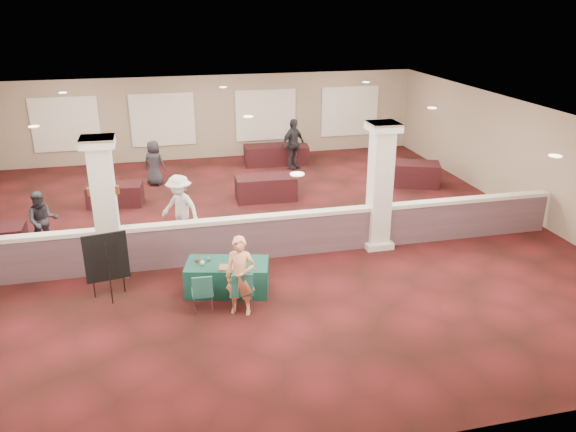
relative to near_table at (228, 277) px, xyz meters
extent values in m
plane|color=#491215|center=(1.03, 3.00, -0.34)|extent=(16.00, 16.00, 0.00)
cube|color=gray|center=(1.03, 11.00, 1.26)|extent=(16.00, 0.04, 3.20)
cube|color=gray|center=(1.03, -5.00, 1.26)|extent=(16.00, 0.04, 3.20)
cube|color=gray|center=(9.03, 3.00, 1.26)|extent=(0.04, 16.00, 3.20)
cube|color=silver|center=(1.03, 3.00, 2.86)|extent=(16.00, 16.00, 0.02)
cube|color=#543942|center=(1.03, 1.50, 0.16)|extent=(15.60, 0.20, 1.00)
cube|color=beige|center=(1.03, 1.50, 0.71)|extent=(15.60, 0.28, 0.10)
cube|color=white|center=(-2.47, 1.50, 1.26)|extent=(0.50, 0.50, 3.20)
cube|color=white|center=(-2.47, 1.50, -0.26)|extent=(0.70, 0.70, 0.16)
cube|color=white|center=(-2.47, 1.50, 2.76)|extent=(0.72, 0.72, 0.20)
cube|color=white|center=(4.03, 1.50, 1.26)|extent=(0.50, 0.50, 3.20)
cube|color=white|center=(4.03, 1.50, -0.26)|extent=(0.70, 0.70, 0.16)
cube|color=white|center=(4.03, 1.50, 2.76)|extent=(0.72, 0.72, 0.20)
cylinder|color=brown|center=(-2.75, 1.50, 1.66)|extent=(0.12, 0.12, 0.18)
cylinder|color=white|center=(-2.75, 1.50, 1.66)|extent=(0.09, 0.09, 0.10)
cylinder|color=brown|center=(-2.19, 1.50, 1.66)|extent=(0.12, 0.12, 0.18)
cylinder|color=white|center=(-2.19, 1.50, 1.66)|extent=(0.09, 0.09, 0.10)
cube|color=#103C2E|center=(0.00, 0.00, 0.00)|extent=(1.91, 1.27, 0.67)
cube|color=#216061|center=(0.19, -0.82, 0.10)|extent=(0.49, 0.49, 0.06)
cube|color=#216061|center=(0.17, -1.03, 0.35)|extent=(0.43, 0.09, 0.43)
cylinder|color=slate|center=(-0.01, -0.99, -0.13)|extent=(0.03, 0.03, 0.41)
cylinder|color=slate|center=(0.35, -1.03, -0.13)|extent=(0.03, 0.03, 0.41)
cylinder|color=slate|center=(0.02, -0.62, -0.13)|extent=(0.03, 0.03, 0.41)
cylinder|color=slate|center=(0.39, -0.66, -0.13)|extent=(0.03, 0.03, 0.41)
cube|color=#216061|center=(-0.60, -0.67, 0.08)|extent=(0.44, 0.44, 0.06)
cube|color=#216061|center=(-0.60, -0.86, 0.31)|extent=(0.41, 0.06, 0.40)
cylinder|color=slate|center=(-0.78, -0.83, -0.14)|extent=(0.02, 0.02, 0.39)
cylinder|color=slate|center=(-0.43, -0.85, -0.14)|extent=(0.02, 0.02, 0.39)
cylinder|color=slate|center=(-0.76, -0.48, -0.14)|extent=(0.02, 0.02, 0.39)
cylinder|color=slate|center=(-0.41, -0.50, -0.14)|extent=(0.02, 0.02, 0.39)
cube|color=black|center=(-2.45, 0.24, 0.63)|extent=(0.88, 0.20, 1.06)
cylinder|color=black|center=(-2.79, 0.38, 0.37)|extent=(0.03, 0.03, 1.41)
cylinder|color=black|center=(-2.18, 0.49, 0.37)|extent=(0.03, 0.03, 1.41)
cylinder|color=black|center=(-2.42, 0.02, 0.37)|extent=(0.03, 0.03, 1.41)
imported|color=#E39562|center=(0.15, -0.95, 0.49)|extent=(0.70, 0.58, 1.66)
cube|color=black|center=(1.95, 5.64, 0.04)|extent=(1.88, 0.99, 0.75)
cube|color=black|center=(6.99, 5.96, 0.05)|extent=(2.12, 1.58, 0.77)
cube|color=black|center=(-2.63, 6.20, -0.01)|extent=(1.70, 0.99, 0.65)
cube|color=black|center=(2.83, 9.50, 0.03)|extent=(1.86, 0.99, 0.74)
cube|color=black|center=(3.53, 9.50, 0.00)|extent=(1.78, 1.07, 0.68)
imported|color=black|center=(-4.17, 3.20, 0.44)|extent=(0.81, 0.56, 1.55)
imported|color=beige|center=(-0.81, 3.00, 0.56)|extent=(1.20, 1.16, 1.79)
imported|color=black|center=(3.60, 8.74, 0.59)|extent=(1.20, 1.02, 1.86)
imported|color=black|center=(-1.40, 7.94, 0.43)|extent=(0.86, 0.72, 1.53)
cube|color=#BABABE|center=(0.26, -0.11, 0.34)|extent=(0.35, 0.28, 0.02)
cube|color=#BABABE|center=(0.28, -0.01, 0.45)|extent=(0.30, 0.08, 0.20)
cube|color=silver|center=(0.28, -0.01, 0.44)|extent=(0.27, 0.07, 0.17)
cube|color=#C6761F|center=(-0.01, -0.23, 0.35)|extent=(0.42, 0.36, 0.03)
sphere|color=beige|center=(-0.51, 0.03, 0.39)|extent=(0.10, 0.10, 0.10)
sphere|color=#5A1412|center=(-0.61, 0.20, 0.38)|extent=(0.09, 0.09, 0.09)
sphere|color=#4F4F54|center=(-0.38, 0.21, 0.38)|extent=(0.10, 0.10, 0.10)
cube|color=red|center=(0.52, -0.39, 0.34)|extent=(0.11, 0.05, 0.01)
camera|label=1|loc=(-1.21, -10.78, 5.64)|focal=35.00mm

